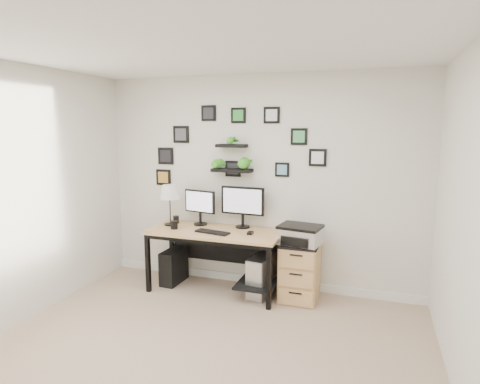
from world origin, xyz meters
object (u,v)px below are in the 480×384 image
at_px(file_cabinet, 300,271).
at_px(mug, 174,225).
at_px(monitor_right, 243,204).
at_px(monitor_left, 200,205).
at_px(table_lamp, 170,193).
at_px(printer, 300,234).
at_px(pc_tower_grey, 262,276).
at_px(pc_tower_black, 174,266).
at_px(desk, 219,240).

bearing_deg(file_cabinet, mug, -173.31).
xyz_separation_m(monitor_right, file_cabinet, (0.75, -0.14, -0.72)).
bearing_deg(monitor_left, file_cabinet, -4.62).
bearing_deg(table_lamp, file_cabinet, 0.50).
bearing_deg(printer, monitor_right, 166.49).
xyz_separation_m(monitor_right, pc_tower_grey, (0.31, -0.19, -0.81)).
xyz_separation_m(pc_tower_black, file_cabinet, (1.62, 0.03, 0.12)).
height_order(monitor_right, file_cabinet, monitor_right).
height_order(monitor_right, table_lamp, table_lamp).
height_order(monitor_left, monitor_right, monitor_right).
distance_m(mug, pc_tower_black, 0.61).
xyz_separation_m(mug, printer, (1.51, 0.14, -0.02)).
distance_m(monitor_right, pc_tower_grey, 0.89).
bearing_deg(monitor_left, monitor_right, 3.78).
bearing_deg(pc_tower_grey, monitor_right, 148.07).
relative_size(monitor_right, file_cabinet, 0.82).
bearing_deg(pc_tower_grey, pc_tower_black, 179.05).
height_order(pc_tower_black, printer, printer).
xyz_separation_m(desk, file_cabinet, (0.98, 0.06, -0.29)).
bearing_deg(pc_tower_grey, printer, 1.68).
distance_m(desk, file_cabinet, 1.03).
distance_m(monitor_left, pc_tower_black, 0.87).
xyz_separation_m(desk, printer, (0.98, 0.02, 0.15)).
distance_m(pc_tower_black, file_cabinet, 1.62).
distance_m(desk, pc_tower_grey, 0.67).
relative_size(monitor_right, pc_tower_grey, 1.08).
relative_size(table_lamp, printer, 1.00).
bearing_deg(pc_tower_black, pc_tower_grey, 1.47).
bearing_deg(monitor_left, pc_tower_grey, -10.21).
distance_m(monitor_left, pc_tower_grey, 1.17).
bearing_deg(pc_tower_black, desk, -0.08).
bearing_deg(file_cabinet, printer, -94.60).
relative_size(pc_tower_grey, file_cabinet, 0.76).
bearing_deg(desk, mug, -167.36).
relative_size(monitor_left, table_lamp, 0.87).
bearing_deg(monitor_left, pc_tower_black, -156.81).
xyz_separation_m(desk, table_lamp, (-0.67, 0.04, 0.53)).
bearing_deg(pc_tower_grey, table_lamp, 178.33).
bearing_deg(pc_tower_black, monitor_left, 25.61).
bearing_deg(printer, mug, -174.68).
relative_size(monitor_left, monitor_right, 0.81).
distance_m(table_lamp, mug, 0.42).
xyz_separation_m(monitor_left, file_cabinet, (1.30, -0.11, -0.67)).
bearing_deg(mug, monitor_left, 52.67).
bearing_deg(monitor_left, table_lamp, -161.44).
bearing_deg(pc_tower_black, file_cabinet, 3.50).
relative_size(table_lamp, mug, 5.25).
bearing_deg(pc_tower_black, table_lamp, 160.24).
distance_m(mug, file_cabinet, 1.59).
xyz_separation_m(monitor_right, mug, (-0.77, -0.32, -0.25)).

